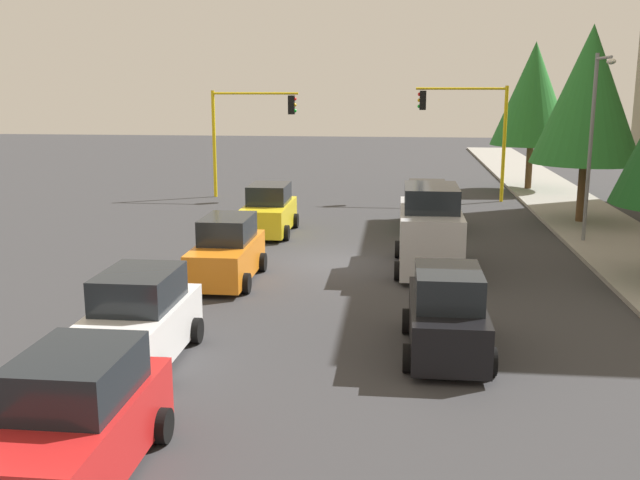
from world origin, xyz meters
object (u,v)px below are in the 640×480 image
(street_lamp_curbside, at_px, (595,128))
(car_white, at_px, (138,321))
(car_black, at_px, (447,315))
(car_green, at_px, (427,207))
(car_orange, at_px, (227,252))
(car_red, at_px, (75,423))
(delivery_van_silver, at_px, (430,231))
(car_yellow, at_px, (269,211))
(traffic_signal_far_left, at_px, (469,120))
(tree_roadside_far, at_px, (533,94))
(tree_roadside_mid, at_px, (589,95))
(traffic_signal_far_right, at_px, (248,122))

(street_lamp_curbside, relative_size, car_white, 1.73)
(car_black, height_order, car_green, same)
(car_orange, xyz_separation_m, car_red, (11.41, 0.36, 0.00))
(car_green, xyz_separation_m, car_orange, (8.99, -6.35, -0.00))
(street_lamp_curbside, bearing_deg, delivery_van_silver, -55.38)
(delivery_van_silver, xyz_separation_m, car_yellow, (-5.23, -6.21, -0.38))
(traffic_signal_far_left, bearing_deg, car_black, -6.16)
(car_yellow, relative_size, car_orange, 1.01)
(tree_roadside_far, height_order, car_green, tree_roadside_far)
(car_yellow, bearing_deg, delivery_van_silver, 49.89)
(tree_roadside_far, bearing_deg, street_lamp_curbside, -1.19)
(car_black, relative_size, car_orange, 0.96)
(tree_roadside_far, xyz_separation_m, tree_roadside_mid, (10.00, 0.50, 0.09))
(car_black, bearing_deg, tree_roadside_far, 166.69)
(tree_roadside_far, distance_m, delivery_van_silver, 19.94)
(tree_roadside_far, height_order, tree_roadside_mid, tree_roadside_mid)
(delivery_van_silver, bearing_deg, street_lamp_curbside, 124.62)
(tree_roadside_mid, height_order, delivery_van_silver, tree_roadside_mid)
(car_orange, bearing_deg, traffic_signal_far_left, 152.35)
(tree_roadside_mid, distance_m, car_green, 8.16)
(traffic_signal_far_right, distance_m, car_black, 24.00)
(delivery_van_silver, bearing_deg, car_white, -37.06)
(traffic_signal_far_left, xyz_separation_m, car_yellow, (9.26, -8.67, -3.22))
(traffic_signal_far_left, distance_m, car_yellow, 13.09)
(car_white, height_order, car_red, same)
(traffic_signal_far_left, height_order, car_white, traffic_signal_far_left)
(traffic_signal_far_left, relative_size, car_orange, 1.42)
(street_lamp_curbside, relative_size, car_green, 1.69)
(traffic_signal_far_left, relative_size, traffic_signal_far_right, 1.04)
(car_green, height_order, car_red, same)
(traffic_signal_far_right, bearing_deg, street_lamp_curbside, 55.08)
(car_yellow, bearing_deg, traffic_signal_far_right, -163.56)
(street_lamp_curbside, bearing_deg, car_white, -44.34)
(tree_roadside_mid, relative_size, car_yellow, 2.01)
(traffic_signal_far_right, bearing_deg, car_green, 50.35)
(street_lamp_curbside, height_order, car_yellow, street_lamp_curbside)
(traffic_signal_far_left, relative_size, tree_roadside_mid, 0.70)
(street_lamp_curbside, bearing_deg, traffic_signal_far_left, -161.49)
(car_yellow, xyz_separation_m, car_black, (12.76, 6.30, -0.00))
(street_lamp_curbside, distance_m, delivery_van_silver, 7.84)
(traffic_signal_far_right, xyz_separation_m, car_orange, (16.53, 2.75, -3.06))
(car_black, bearing_deg, car_red, -45.01)
(traffic_signal_far_right, xyz_separation_m, car_red, (27.94, 3.11, -3.06))
(car_white, bearing_deg, delivery_van_silver, 142.94)
(street_lamp_curbside, distance_m, car_white, 18.23)
(car_white, bearing_deg, car_green, 156.73)
(traffic_signal_far_right, bearing_deg, car_red, 6.35)
(street_lamp_curbside, bearing_deg, car_yellow, -95.30)
(traffic_signal_far_left, distance_m, car_black, 22.39)
(delivery_van_silver, bearing_deg, traffic_signal_far_left, 170.35)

